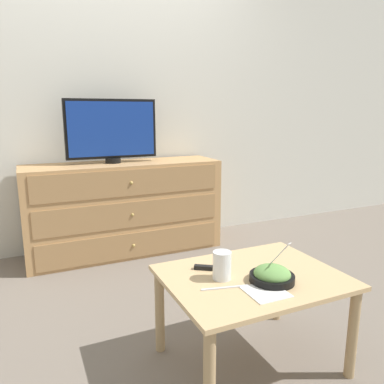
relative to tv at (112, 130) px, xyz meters
The scene contains 10 objects.
ground_plane 1.00m from the tv, 100.68° to the left, with size 12.00×12.00×0.00m, color #70665B.
wall_back 0.41m from the tv, 99.60° to the left, with size 12.00×0.05×2.60m.
dresser 0.62m from the tv, 21.15° to the right, with size 1.51×0.45×0.72m.
tv is the anchor object (origin of this frame).
coffee_table 1.74m from the tv, 82.18° to the right, with size 0.75×0.58×0.42m.
takeout_bowl 1.80m from the tv, 81.35° to the right, with size 0.19×0.19×0.17m.
drink_cup 1.67m from the tv, 87.00° to the right, with size 0.08×0.08×0.12m.
napkin 1.86m from the tv, 84.18° to the right, with size 0.15×0.15×0.00m.
knife 1.76m from the tv, 88.19° to the right, with size 0.19×0.05×0.01m.
remote_control 1.59m from the tv, 86.95° to the right, with size 0.13×0.10×0.02m.
Camera 1 is at (-0.60, -3.09, 1.11)m, focal length 35.00 mm.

